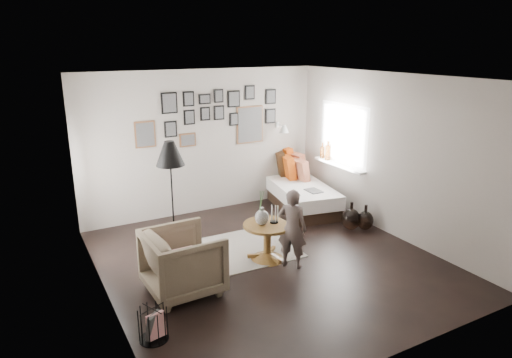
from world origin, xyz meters
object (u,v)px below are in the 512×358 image
demijohn_large (351,219)px  vase (262,214)px  armchair (183,262)px  floor_lamp (170,158)px  pedestal_table (267,243)px  magazine_basket (153,324)px  child (292,229)px  daybed (296,189)px  demijohn_small (365,220)px

demijohn_large → vase: bearing=-172.2°
armchair → floor_lamp: 1.51m
pedestal_table → magazine_basket: size_ratio=1.81×
armchair → floor_lamp: bearing=-14.9°
vase → child: (0.27, -0.38, -0.13)m
floor_lamp → child: floor_lamp is taller
daybed → floor_lamp: bearing=-149.8°
child → armchair: bearing=46.3°
magazine_basket → child: size_ratio=0.34×
demijohn_small → child: size_ratio=0.38×
child → pedestal_table: bearing=-13.2°
vase → demijohn_large: size_ratio=1.04×
daybed → armchair: size_ratio=2.45×
vase → floor_lamp: bearing=145.1°
demijohn_large → demijohn_small: (0.21, -0.12, -0.02)m
demijohn_small → pedestal_table: bearing=-175.5°
floor_lamp → child: (1.32, -1.12, -0.92)m
child → floor_lamp: bearing=9.2°
vase → demijohn_large: 1.96m
magazine_basket → demijohn_small: demijohn_small is taller
vase → child: size_ratio=0.44×
armchair → child: size_ratio=0.79×
floor_lamp → demijohn_small: 3.46m
daybed → demijohn_small: daybed is taller
pedestal_table → daybed: bearing=46.6°
demijohn_large → armchair: bearing=-170.1°
pedestal_table → demijohn_large: size_ratio=1.46×
pedestal_table → demijohn_large: bearing=8.8°
armchair → demijohn_large: 3.22m
pedestal_table → magazine_basket: bearing=-152.2°
vase → demijohn_small: vase is taller
floor_lamp → magazine_basket: bearing=-115.5°
daybed → child: child is taller
pedestal_table → vase: size_ratio=1.40×
armchair → demijohn_large: size_ratio=1.87×
demijohn_small → floor_lamp: bearing=169.1°
magazine_basket → demijohn_small: bearing=16.8°
demijohn_large → child: size_ratio=0.42×
daybed → floor_lamp: (-2.79, -1.00, 1.17)m
demijohn_large → demijohn_small: demijohn_large is taller
pedestal_table → demijohn_large: (1.79, 0.28, -0.07)m
magazine_basket → child: bearing=17.6°
vase → magazine_basket: (-1.92, -1.07, -0.52)m
armchair → demijohn_large: armchair is taller
pedestal_table → armchair: bearing=-168.7°
vase → demijohn_large: (1.87, 0.26, -0.51)m
daybed → child: size_ratio=1.93×
pedestal_table → child: (0.19, -0.36, 0.32)m
pedestal_table → daybed: 2.41m
magazine_basket → demijohn_large: (3.79, 1.33, 0.00)m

